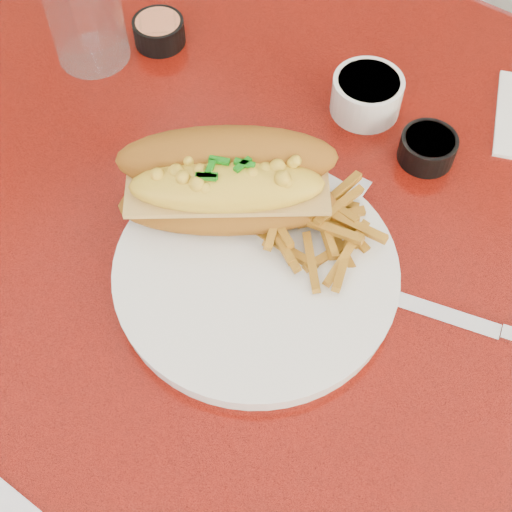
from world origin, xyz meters
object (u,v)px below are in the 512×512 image
Objects in this scene: dinner_plate at (256,273)px; sauce_cup_right at (428,147)px; sauce_cup_left at (159,31)px; water_tumbler at (82,3)px; booth_bench_far at (511,89)px; diner_table at (312,284)px; mac_hoagie at (227,182)px; gravy_ramekin at (367,94)px; knife at (490,329)px; fork at (327,230)px.

sauce_cup_right is at bearing 75.00° from dinner_plate.
water_tumbler reaches higher than sauce_cup_left.
dinner_plate is 0.37m from water_tumbler.
sauce_cup_right is (0.06, -0.69, 0.50)m from booth_bench_far.
water_tumbler is at bearing -113.58° from booth_bench_far.
sauce_cup_left and sauce_cup_right have the same top height.
diner_table is 0.21m from dinner_plate.
water_tumbler reaches higher than mac_hoagie.
dinner_plate is at bearing -83.57° from gravy_ramekin.
sauce_cup_right is (0.12, 0.18, -0.04)m from mac_hoagie.
knife is at bearing -6.89° from water_tumbler.
fork is at bearing -22.34° from sauce_cup_left.
sauce_cup_left is at bearing 107.51° from mac_hoagie.
booth_bench_far reaches higher than gravy_ramekin.
sauce_cup_right is (0.03, 0.15, -0.00)m from fork.
diner_table is at bearing -115.91° from sauce_cup_right.
water_tumbler is (-0.34, -0.78, 0.56)m from booth_bench_far.
diner_table is 12.98× the size of gravy_ramekin.
gravy_ramekin is at bearing 16.36° from fork.
mac_hoagie is 1.47× the size of fork.
water_tumbler reaches higher than diner_table.
dinner_plate is at bearing -23.10° from water_tumbler.
mac_hoagie is 1.12× the size of knife.
sauce_cup_left is at bearing 162.02° from diner_table.
fork reaches higher than knife.
diner_table is 18.64× the size of sauce_cup_right.
water_tumbler reaches higher than dinner_plate.
sauce_cup_right is (0.06, 0.12, 0.18)m from diner_table.
fork is 1.65× the size of gravy_ramekin.
booth_bench_far reaches higher than sauce_cup_left.
gravy_ramekin reaches higher than dinner_plate.
mac_hoagie reaches higher than dinner_plate.
fork is 0.34m from sauce_cup_left.
mac_hoagie is at bearing 173.61° from knife.
mac_hoagie is 2.42× the size of gravy_ramekin.
booth_bench_far reaches higher than sauce_cup_right.
sauce_cup_right is at bearing 19.92° from mac_hoagie.
mac_hoagie is at bearing -123.78° from sauce_cup_right.
dinner_plate is at bearing 154.95° from fork.
sauce_cup_right is (0.09, -0.02, -0.01)m from gravy_ramekin.
dinner_plate is 3.26× the size of gravy_ramekin.
booth_bench_far is 7.69× the size of fork.
gravy_ramekin reaches higher than knife.
gravy_ramekin is (-0.03, 0.25, 0.01)m from dinner_plate.
sauce_cup_right is (0.06, 0.23, 0.01)m from dinner_plate.
mac_hoagie is 2.94× the size of sauce_cup_left.
knife is (0.17, 0.00, -0.02)m from fork.
gravy_ramekin reaches higher than fork.
mac_hoagie is (-0.07, -0.07, 0.22)m from diner_table.
diner_table is 1.03× the size of booth_bench_far.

